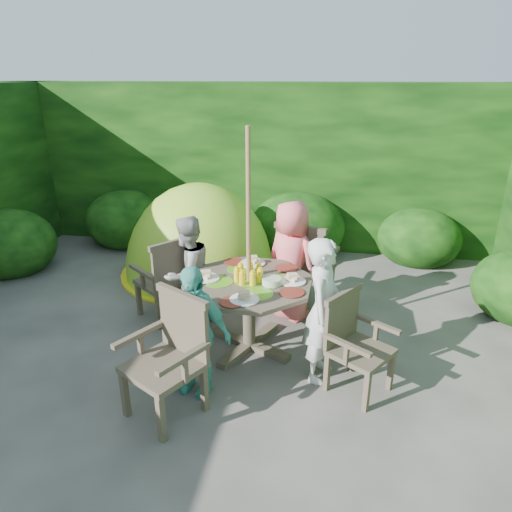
% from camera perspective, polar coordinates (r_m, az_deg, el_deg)
% --- Properties ---
extents(ground, '(60.00, 60.00, 0.00)m').
position_cam_1_polar(ground, '(4.37, -7.24, -15.03)').
color(ground, '#42403B').
rests_on(ground, ground).
extents(hedge_enclosure, '(9.00, 9.00, 2.50)m').
position_cam_1_polar(hedge_enclosure, '(4.98, -3.50, 5.94)').
color(hedge_enclosure, black).
rests_on(hedge_enclosure, ground).
extents(patio_table, '(1.72, 1.72, 0.90)m').
position_cam_1_polar(patio_table, '(4.46, -0.83, -4.48)').
color(patio_table, '#3C3327').
rests_on(patio_table, ground).
extents(parasol_pole, '(0.06, 0.06, 2.20)m').
position_cam_1_polar(parasol_pole, '(4.27, -0.92, 1.16)').
color(parasol_pole, brown).
rests_on(parasol_pole, ground).
extents(garden_chair_right, '(0.66, 0.68, 0.85)m').
position_cam_1_polar(garden_chair_right, '(4.09, 12.16, -10.44)').
color(garden_chair_right, '#3C3327').
rests_on(garden_chair_right, ground).
extents(garden_chair_left, '(0.74, 0.75, 0.94)m').
position_cam_1_polar(garden_chair_left, '(5.16, -11.00, -2.69)').
color(garden_chair_left, '#3C3327').
rests_on(garden_chair_left, ground).
extents(garden_chair_back, '(0.75, 0.71, 1.03)m').
position_cam_1_polar(garden_chair_back, '(5.33, 6.03, -1.03)').
color(garden_chair_back, '#3C3327').
rests_on(garden_chair_back, ground).
extents(garden_chair_front, '(0.76, 0.73, 0.97)m').
position_cam_1_polar(garden_chair_front, '(3.79, -10.65, -12.00)').
color(garden_chair_front, '#3C3327').
rests_on(garden_chair_front, ground).
extents(child_right, '(0.40, 0.54, 1.34)m').
position_cam_1_polar(child_right, '(4.08, 8.37, -6.76)').
color(child_right, silver).
rests_on(child_right, ground).
extents(child_left, '(0.70, 0.76, 1.25)m').
position_cam_1_polar(child_left, '(4.93, -8.49, -2.14)').
color(child_left, '#969792').
rests_on(child_left, ground).
extents(child_back, '(0.80, 0.74, 1.36)m').
position_cam_1_polar(child_back, '(5.05, 4.39, -0.66)').
color(child_back, '#FF6971').
rests_on(child_back, ground).
extents(child_front, '(0.75, 0.46, 1.18)m').
position_cam_1_polar(child_front, '(3.93, -7.75, -9.21)').
color(child_front, '#4FB9A7').
rests_on(child_front, ground).
extents(dome_tent, '(2.38, 2.38, 2.51)m').
position_cam_1_polar(dome_tent, '(6.53, -6.98, -1.92)').
color(dome_tent, '#8BD328').
rests_on(dome_tent, ground).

